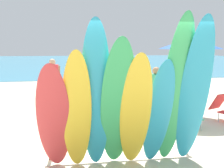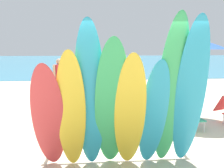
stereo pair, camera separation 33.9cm
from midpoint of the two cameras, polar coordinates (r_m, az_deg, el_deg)
The scene contains 20 objects.
ground at distance 19.11m, azimuth -6.51°, elevation 1.71°, with size 60.00×60.00×0.00m, color beige.
ocean_water at distance 36.57m, azimuth -7.66°, elevation 4.79°, with size 60.00×40.00×0.02m, color teal.
surfboard_rack at distance 5.27m, azimuth -0.15°, elevation -9.15°, with size 2.79×0.07×0.74m.
surfboard_red_0 at distance 4.54m, azimuth -14.43°, elevation -7.27°, with size 0.55×0.07×2.03m, color #D13D42.
surfboard_yellow_1 at distance 4.46m, azimuth -9.69°, elevation -6.14°, with size 0.49×0.06×2.20m, color yellow.
surfboard_teal_2 at distance 4.39m, azimuth -5.70°, elevation -3.16°, with size 0.50×0.06×2.67m, color #289EC6.
surfboard_green_3 at distance 4.44m, azimuth -1.00°, elevation -4.80°, with size 0.57×0.07×2.45m, color #38B266.
surfboard_yellow_4 at distance 4.51m, azimuth 2.89°, elevation -6.14°, with size 0.53×0.06×2.18m, color yellow.
surfboard_teal_5 at distance 4.69m, azimuth 7.81°, elevation -6.34°, with size 0.49×0.06×2.03m, color #289EC6.
surfboard_green_6 at distance 4.64m, azimuth 11.21°, elevation -1.97°, with size 0.50×0.08×2.78m, color #38B266.
surfboard_teal_7 at distance 4.72m, azimuth 15.08°, elevation -2.22°, with size 0.51×0.08×2.76m, color #289EC6.
beachgoer_by_water at distance 12.30m, azimuth -5.13°, elevation 2.34°, with size 0.40×0.59×1.56m.
beachgoer_midbeach at distance 7.76m, azimuth 8.06°, elevation -1.20°, with size 0.40×0.58×1.54m.
beachgoer_photographing at distance 11.37m, azimuth -13.24°, elevation 1.60°, with size 0.58×0.25×1.53m.
beachgoer_strolling at distance 10.36m, azimuth -13.41°, elevation 1.38°, with size 0.43×0.51×1.66m.
beachgoer_near_rack at distance 9.69m, azimuth 3.04°, elevation 0.52°, with size 0.44×0.41×1.48m.
beach_chair_red at distance 8.19m, azimuth 21.56°, elevation -4.54°, with size 0.77×0.89×0.79m.
beach_chair_striped at distance 7.27m, azimuth 14.35°, elevation -5.72°, with size 0.58×0.74×0.82m.
beach_umbrella at distance 8.20m, azimuth 15.20°, elevation 8.33°, with size 1.83×1.83×2.37m.
distant_boat at distance 28.05m, azimuth -0.20°, elevation 4.04°, with size 3.08×0.95×0.24m.
Camera 1 is at (-0.93, -4.95, 2.15)m, focal length 42.95 mm.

